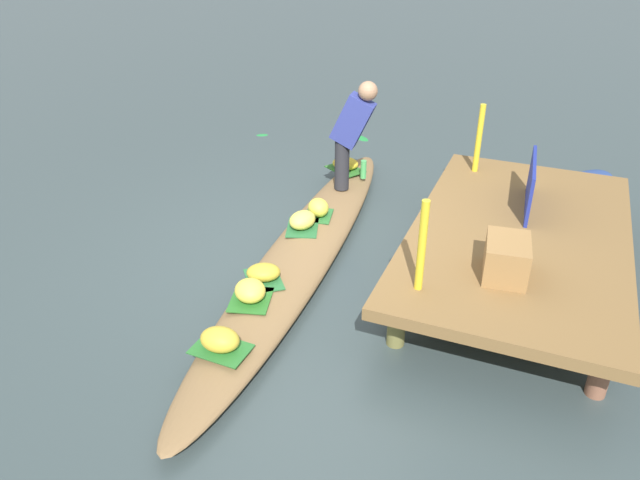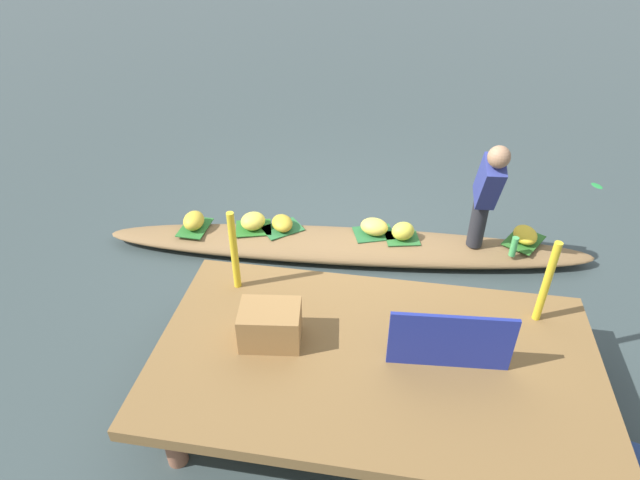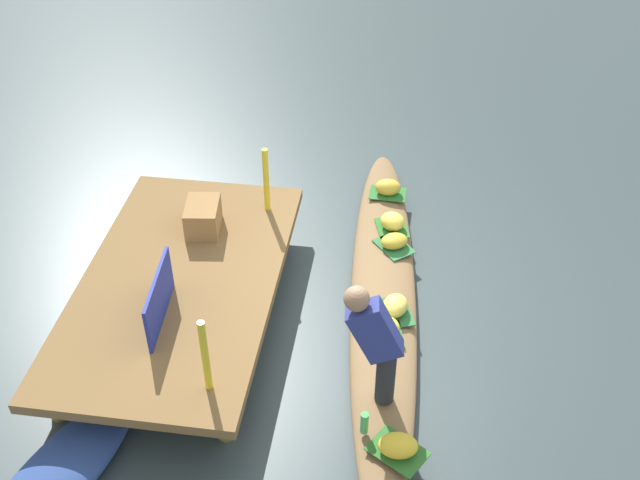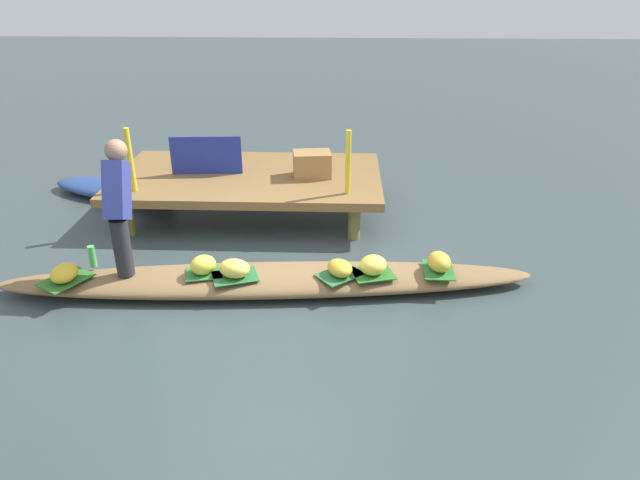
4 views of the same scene
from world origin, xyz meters
TOP-DOWN VIEW (x-y plane):
  - canal_water at (0.00, 0.00)m, footprint 40.00×40.00m
  - dock_platform at (-0.44, 1.87)m, footprint 3.20×1.80m
  - vendor_boat at (0.00, 0.00)m, footprint 5.12×1.03m
  - moored_boat at (-2.35, 2.34)m, footprint 1.90×1.13m
  - leaf_mat_0 at (1.62, 0.08)m, footprint 0.29×0.42m
  - banana_bunch_0 at (1.62, 0.08)m, footprint 0.24×0.31m
  - leaf_mat_1 at (0.69, -0.05)m, footprint 0.49×0.47m
  - banana_bunch_1 at (0.69, -0.05)m, footprint 0.32×0.35m
  - leaf_mat_2 at (-1.82, -0.25)m, footprint 0.49×0.53m
  - banana_bunch_2 at (-1.82, -0.25)m, footprint 0.26×0.33m
  - leaf_mat_3 at (-0.58, -0.08)m, footprint 0.39×0.33m
  - banana_bunch_3 at (-0.58, -0.08)m, footprint 0.32×0.31m
  - leaf_mat_4 at (1.00, -0.02)m, footprint 0.44×0.41m
  - banana_bunch_4 at (1.00, -0.02)m, footprint 0.36×0.36m
  - leaf_mat_5 at (-0.28, -0.12)m, footprint 0.48×0.41m
  - banana_bunch_5 at (-0.28, -0.12)m, footprint 0.34×0.29m
  - vendor_person at (-1.32, 0.00)m, footprint 0.22×0.49m
  - water_bottle at (-1.67, 0.03)m, footprint 0.07×0.07m
  - market_banner at (-0.94, 1.87)m, footprint 0.85×0.10m
  - railing_post_west at (-1.64, 1.27)m, footprint 0.06×0.06m
  - railing_post_east at (0.76, 1.27)m, footprint 0.06×0.06m
  - produce_crate at (0.34, 1.84)m, footprint 0.48×0.37m

SIDE VIEW (x-z plane):
  - canal_water at x=0.00m, z-range 0.00..0.00m
  - moored_boat at x=-2.35m, z-range 0.00..0.19m
  - vendor_boat at x=0.00m, z-range 0.00..0.20m
  - leaf_mat_0 at x=1.62m, z-range 0.20..0.21m
  - leaf_mat_1 at x=0.69m, z-range 0.20..0.21m
  - leaf_mat_2 at x=-1.82m, z-range 0.20..0.21m
  - leaf_mat_3 at x=-0.58m, z-range 0.20..0.21m
  - leaf_mat_4 at x=1.00m, z-range 0.20..0.21m
  - leaf_mat_5 at x=-0.28m, z-range 0.20..0.21m
  - banana_bunch_1 at x=0.69m, z-range 0.20..0.34m
  - banana_bunch_2 at x=-1.82m, z-range 0.20..0.35m
  - banana_bunch_5 at x=-0.28m, z-range 0.20..0.37m
  - banana_bunch_0 at x=1.62m, z-range 0.20..0.38m
  - banana_bunch_4 at x=1.00m, z-range 0.20..0.38m
  - banana_bunch_3 at x=-0.58m, z-range 0.20..0.38m
  - water_bottle at x=-1.67m, z-range 0.20..0.41m
  - dock_platform at x=-0.44m, z-range 0.19..0.68m
  - produce_crate at x=0.34m, z-range 0.50..0.80m
  - market_banner at x=-0.94m, z-range 0.50..0.96m
  - railing_post_west at x=-1.64m, z-range 0.50..1.22m
  - railing_post_east at x=0.76m, z-range 0.50..1.22m
  - vendor_person at x=-1.32m, z-range 0.28..1.50m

